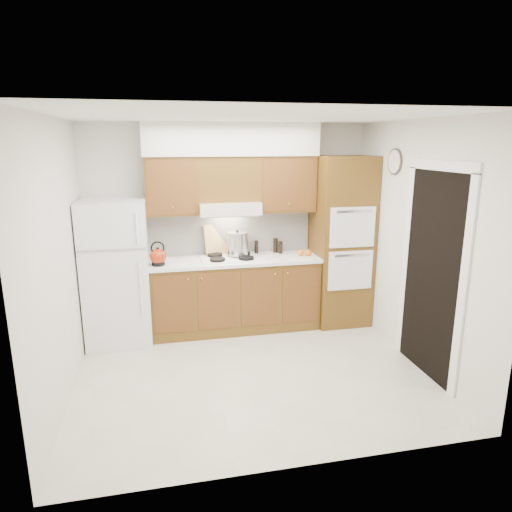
{
  "coord_description": "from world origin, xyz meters",
  "views": [
    {
      "loc": [
        -0.88,
        -4.3,
        2.37
      ],
      "look_at": [
        0.14,
        0.45,
        1.15
      ],
      "focal_mm": 32.0,
      "sensor_mm": 36.0,
      "label": 1
    }
  ],
  "objects_px": {
    "fridge": "(117,272)",
    "stock_pot": "(237,244)",
    "oven_cabinet": "(341,241)",
    "kettle": "(158,257)"
  },
  "relations": [
    {
      "from": "fridge",
      "to": "stock_pot",
      "type": "distance_m",
      "value": 1.51
    },
    {
      "from": "fridge",
      "to": "oven_cabinet",
      "type": "height_order",
      "value": "oven_cabinet"
    },
    {
      "from": "stock_pot",
      "to": "kettle",
      "type": "bearing_deg",
      "value": -167.18
    },
    {
      "from": "stock_pot",
      "to": "fridge",
      "type": "bearing_deg",
      "value": -174.25
    },
    {
      "from": "oven_cabinet",
      "to": "stock_pot",
      "type": "xyz_separation_m",
      "value": [
        -1.36,
        0.11,
        0.01
      ]
    },
    {
      "from": "oven_cabinet",
      "to": "kettle",
      "type": "xyz_separation_m",
      "value": [
        -2.36,
        -0.11,
        -0.05
      ]
    },
    {
      "from": "kettle",
      "to": "fridge",
      "type": "bearing_deg",
      "value": 156.27
    },
    {
      "from": "fridge",
      "to": "stock_pot",
      "type": "relative_size",
      "value": 6.17
    },
    {
      "from": "fridge",
      "to": "oven_cabinet",
      "type": "distance_m",
      "value": 2.86
    },
    {
      "from": "fridge",
      "to": "kettle",
      "type": "height_order",
      "value": "fridge"
    }
  ]
}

